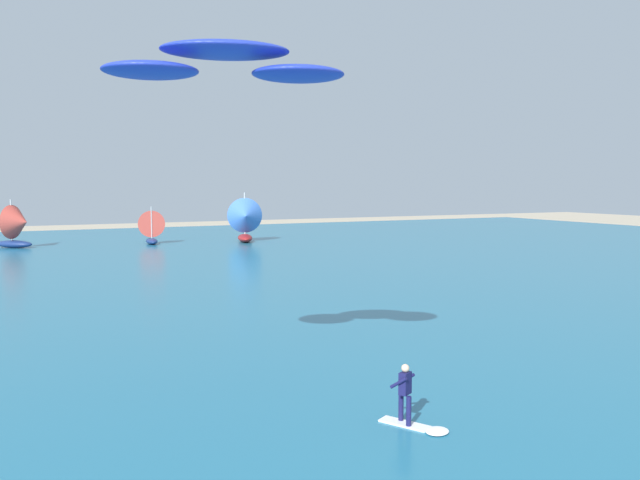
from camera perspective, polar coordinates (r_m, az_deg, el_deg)
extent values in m
cube|color=#236B89|center=(52.68, -17.85, -2.36)|extent=(160.00, 90.00, 0.10)
cube|color=white|center=(18.22, 7.49, -15.81)|extent=(1.06, 1.44, 0.05)
cylinder|color=#19194C|center=(17.90, 7.85, -14.76)|extent=(0.14, 0.14, 0.80)
cylinder|color=#19194C|center=(18.25, 7.18, -14.35)|extent=(0.14, 0.14, 0.80)
cube|color=#19194C|center=(17.85, 7.54, -12.44)|extent=(0.42, 0.37, 0.60)
sphere|color=beige|center=(17.73, 7.55, -11.17)|extent=(0.22, 0.22, 0.22)
cylinder|color=#19194C|center=(17.69, 6.96, -12.43)|extent=(0.32, 0.48, 0.39)
cylinder|color=#19194C|center=(18.06, 7.64, -12.07)|extent=(0.32, 0.48, 0.39)
ellipsoid|color=white|center=(17.82, 10.31, -16.29)|extent=(0.90, 0.86, 0.08)
ellipsoid|color=#1E33B2|center=(19.19, -8.39, 16.26)|extent=(4.16, 3.21, 0.43)
ellipsoid|color=#1E33B2|center=(19.20, -14.78, 14.29)|extent=(3.23, 2.92, 0.43)
ellipsoid|color=#1E33B2|center=(19.19, -1.95, 14.45)|extent=(3.23, 2.92, 0.43)
ellipsoid|color=maroon|center=(72.51, -6.64, 0.19)|extent=(2.79, 4.89, 0.87)
cylinder|color=silver|center=(72.55, -6.68, 2.37)|extent=(0.14, 0.14, 4.63)
cone|color=#3F72CC|center=(71.55, -6.63, 2.14)|extent=(4.30, 3.01, 3.89)
ellipsoid|color=navy|center=(72.22, -25.44, -0.33)|extent=(4.08, 3.72, 0.77)
cylinder|color=silver|center=(72.17, -25.63, 1.61)|extent=(0.13, 0.13, 4.12)
cone|color=#D84C3F|center=(71.62, -25.07, 1.45)|extent=(3.60, 3.82, 3.46)
ellipsoid|color=navy|center=(71.60, -14.66, -0.10)|extent=(1.42, 3.49, 0.64)
cylinder|color=silver|center=(71.29, -14.68, 1.51)|extent=(0.11, 0.11, 3.41)
cone|color=#D84C3F|center=(72.04, -14.74, 1.41)|extent=(2.97, 1.70, 2.86)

